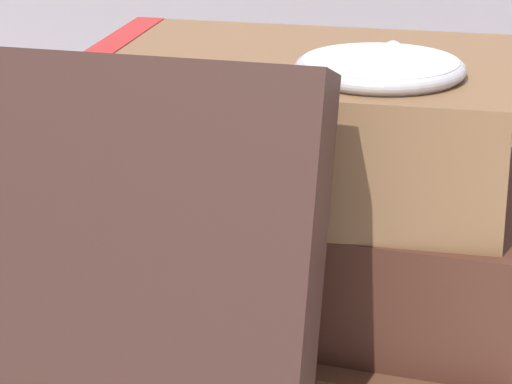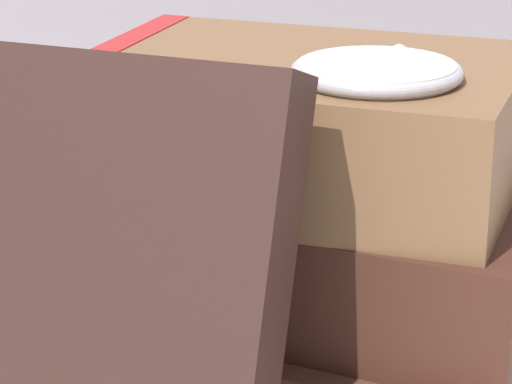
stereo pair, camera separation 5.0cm
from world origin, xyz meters
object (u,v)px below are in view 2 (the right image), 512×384
object	(u,v)px
book_flat_bottom	(296,324)
book_flat_top	(288,121)
book_flat_middle	(320,235)
reading_glasses	(364,219)
pocket_watch	(377,71)
book_leaning_front	(111,307)

from	to	relation	value
book_flat_bottom	book_flat_top	distance (m)	0.09
book_flat_bottom	book_flat_middle	distance (m)	0.04
book_flat_middle	reading_glasses	bearing A→B (deg)	103.57
pocket_watch	reading_glasses	bearing A→B (deg)	106.82
book_flat_middle	pocket_watch	xyz separation A→B (m)	(0.03, -0.03, 0.08)
book_flat_middle	pocket_watch	bearing A→B (deg)	-40.70
book_flat_top	reading_glasses	size ratio (longest dim) A/B	1.59
book_flat_middle	book_leaning_front	distance (m)	0.12
book_leaning_front	reading_glasses	world-z (taller)	book_leaning_front
book_flat_top	book_flat_bottom	bearing A→B (deg)	63.78
pocket_watch	reading_glasses	distance (m)	0.23
book_flat_middle	book_flat_top	distance (m)	0.05
book_flat_middle	book_flat_bottom	bearing A→B (deg)	-153.40
pocket_watch	book_leaning_front	bearing A→B (deg)	-123.32
pocket_watch	book_flat_top	bearing A→B (deg)	153.87
book_flat_top	reading_glasses	xyz separation A→B (m)	(-0.02, 0.17, -0.10)
book_flat_bottom	book_flat_middle	world-z (taller)	book_flat_middle
pocket_watch	book_flat_bottom	bearing A→B (deg)	146.11
book_flat_middle	reading_glasses	size ratio (longest dim) A/B	1.76
book_flat_middle	book_leaning_front	size ratio (longest dim) A/B	1.23
book_flat_top	book_leaning_front	xyz separation A→B (m)	(-0.02, -0.11, -0.03)
book_flat_bottom	reading_glasses	bearing A→B (deg)	102.15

